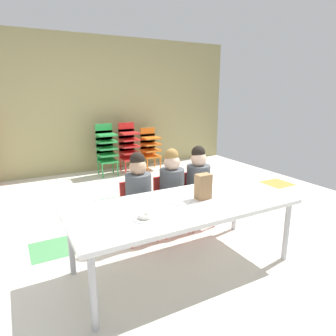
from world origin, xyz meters
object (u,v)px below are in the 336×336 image
(craft_table, at_px, (184,208))
(kid_chair_red_stack, at_px, (129,145))
(donut_powdered_loose, at_px, (201,196))
(kid_chair_orange_stack, at_px, (150,146))
(donut_powdered_on_plate, at_px, (145,216))
(seated_child_near_camera, at_px, (138,189))
(seated_child_far_right, at_px, (198,179))
(kid_chair_green_stack, at_px, (106,147))
(paper_plate_near_edge, at_px, (145,218))
(paper_bag_brown, at_px, (203,187))
(seated_child_middle_seat, at_px, (172,183))
(paper_plate_center_table, at_px, (180,202))

(craft_table, height_order, kid_chair_red_stack, kid_chair_red_stack)
(donut_powdered_loose, bearing_deg, kid_chair_red_stack, 80.14)
(kid_chair_orange_stack, distance_m, donut_powdered_on_plate, 3.70)
(seated_child_near_camera, xyz_separation_m, kid_chair_orange_stack, (1.33, 2.56, -0.10))
(craft_table, relative_size, seated_child_far_right, 2.07)
(craft_table, distance_m, kid_chair_green_stack, 3.21)
(craft_table, relative_size, paper_plate_near_edge, 10.58)
(paper_bag_brown, xyz_separation_m, paper_plate_near_edge, (-0.62, -0.15, -0.11))
(paper_plate_near_edge, relative_size, donut_powdered_on_plate, 1.74)
(seated_child_middle_seat, relative_size, paper_plate_near_edge, 5.10)
(craft_table, distance_m, kid_chair_red_stack, 3.29)
(seated_child_near_camera, relative_size, seated_child_middle_seat, 1.00)
(craft_table, bearing_deg, kid_chair_red_stack, 76.77)
(paper_plate_near_edge, distance_m, donut_powdered_on_plate, 0.02)
(kid_chair_red_stack, relative_size, donut_powdered_on_plate, 8.88)
(kid_chair_orange_stack, height_order, donut_powdered_on_plate, kid_chair_orange_stack)
(seated_child_near_camera, xyz_separation_m, seated_child_far_right, (0.71, 0.00, 0.00))
(donut_powdered_on_plate, bearing_deg, paper_plate_center_table, 22.91)
(kid_chair_red_stack, bearing_deg, seated_child_far_right, -94.03)
(seated_child_middle_seat, height_order, seated_child_far_right, same)
(seated_child_far_right, relative_size, paper_plate_center_table, 5.10)
(paper_plate_near_edge, bearing_deg, kid_chair_green_stack, 77.55)
(paper_bag_brown, bearing_deg, craft_table, -174.45)
(paper_plate_near_edge, bearing_deg, craft_table, 17.26)
(kid_chair_red_stack, bearing_deg, donut_powdered_loose, -99.86)
(seated_child_near_camera, height_order, seated_child_far_right, same)
(kid_chair_green_stack, distance_m, paper_plate_center_table, 3.17)
(craft_table, relative_size, seated_child_near_camera, 2.07)
(paper_plate_center_table, bearing_deg, seated_child_near_camera, 102.50)
(craft_table, distance_m, seated_child_near_camera, 0.65)
(seated_child_middle_seat, xyz_separation_m, kid_chair_red_stack, (0.51, 2.56, -0.04))
(donut_powdered_loose, bearing_deg, seated_child_far_right, 58.07)
(seated_child_far_right, height_order, donut_powdered_on_plate, seated_child_far_right)
(seated_child_near_camera, height_order, kid_chair_red_stack, seated_child_near_camera)
(kid_chair_red_stack, bearing_deg, donut_powdered_on_plate, -109.30)
(seated_child_far_right, bearing_deg, seated_child_near_camera, 180.00)
(craft_table, distance_m, donut_powdered_on_plate, 0.44)
(seated_child_near_camera, relative_size, kid_chair_green_stack, 1.00)
(craft_table, height_order, donut_powdered_on_plate, donut_powdered_on_plate)
(craft_table, xyz_separation_m, kid_chair_red_stack, (0.75, 3.20, -0.03))
(kid_chair_green_stack, relative_size, paper_bag_brown, 4.18)
(paper_bag_brown, relative_size, paper_plate_center_table, 1.22)
(seated_child_middle_seat, bearing_deg, craft_table, -110.55)
(paper_bag_brown, xyz_separation_m, donut_powdered_loose, (-0.00, 0.02, -0.10))
(seated_child_near_camera, bearing_deg, craft_table, -77.33)
(kid_chair_red_stack, distance_m, paper_bag_brown, 3.23)
(kid_chair_green_stack, bearing_deg, kid_chair_orange_stack, -0.02)
(seated_child_far_right, relative_size, paper_plate_near_edge, 5.10)
(kid_chair_red_stack, bearing_deg, paper_plate_near_edge, -109.30)
(paper_plate_near_edge, height_order, donut_powdered_loose, donut_powdered_loose)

